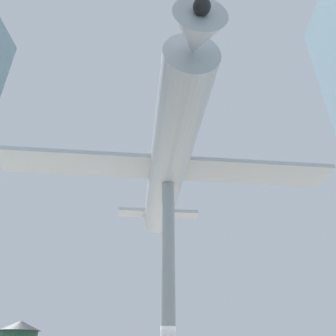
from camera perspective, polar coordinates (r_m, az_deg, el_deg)
name	(u,v)px	position (r m, az deg, el deg)	size (l,w,h in m)	color
support_pylon_central	(168,281)	(12.72, 0.00, -19.14)	(0.53, 0.53, 7.99)	#999EA3
suspended_airplane	(169,165)	(14.23, 0.10, 0.52)	(14.61, 14.26, 2.69)	#B2B7BC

